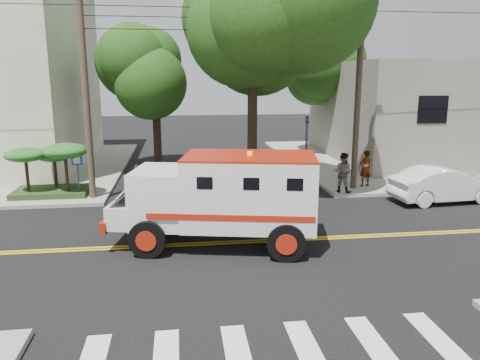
{
  "coord_description": "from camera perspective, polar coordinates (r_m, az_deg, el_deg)",
  "views": [
    {
      "loc": [
        -1.84,
        -14.4,
        5.37
      ],
      "look_at": [
        0.36,
        2.17,
        1.6
      ],
      "focal_mm": 35.0,
      "sensor_mm": 36.0,
      "label": 1
    }
  ],
  "objects": [
    {
      "name": "building_right",
      "position": [
        33.1,
        23.26,
        7.84
      ],
      "size": [
        14.0,
        12.0,
        6.0
      ],
      "primitive_type": "cube",
      "color": "slate",
      "rests_on": "sidewalk_ne"
    },
    {
      "name": "pedestrian_b",
      "position": [
        21.65,
        12.41,
        0.91
      ],
      "size": [
        1.12,
        1.09,
        1.81
      ],
      "primitive_type": "imported",
      "rotation": [
        0.0,
        0.0,
        2.45
      ],
      "color": "gray",
      "rests_on": "sidewalk_ne"
    },
    {
      "name": "tree_left",
      "position": [
        26.21,
        -9.67,
        13.31
      ],
      "size": [
        4.48,
        4.2,
        7.7
      ],
      "color": "black",
      "rests_on": "ground"
    },
    {
      "name": "pedestrian_a",
      "position": [
        23.05,
        15.03,
        1.38
      ],
      "size": [
        0.71,
        0.55,
        1.73
      ],
      "primitive_type": "imported",
      "rotation": [
        0.0,
        0.0,
        3.38
      ],
      "color": "gray",
      "rests_on": "sidewalk_ne"
    },
    {
      "name": "ground",
      "position": [
        15.48,
        -0.28,
        -7.59
      ],
      "size": [
        100.0,
        100.0,
        0.0
      ],
      "primitive_type": "plane",
      "color": "black",
      "rests_on": "ground"
    },
    {
      "name": "armored_truck",
      "position": [
        14.72,
        -2.09,
        -1.8
      ],
      "size": [
        6.83,
        3.65,
        2.96
      ],
      "rotation": [
        0.0,
        0.0,
        -0.2
      ],
      "color": "silver",
      "rests_on": "ground"
    },
    {
      "name": "parked_sedan",
      "position": [
        21.91,
        23.67,
        -0.51
      ],
      "size": [
        4.77,
        2.0,
        1.53
      ],
      "primitive_type": "imported",
      "rotation": [
        0.0,
        0.0,
        1.65
      ],
      "color": "white",
      "rests_on": "ground"
    },
    {
      "name": "tree_right",
      "position": [
        32.02,
        12.28,
        13.72
      ],
      "size": [
        4.8,
        4.5,
        8.2
      ],
      "color": "black",
      "rests_on": "ground"
    },
    {
      "name": "utility_pole_right",
      "position": [
        22.17,
        14.2,
        10.08
      ],
      "size": [
        0.28,
        0.28,
        9.0
      ],
      "primitive_type": "cylinder",
      "color": "#382D23",
      "rests_on": "ground"
    },
    {
      "name": "utility_pole_left",
      "position": [
        20.77,
        -18.27,
        9.68
      ],
      "size": [
        0.28,
        0.28,
        9.0
      ],
      "primitive_type": "cylinder",
      "color": "#382D23",
      "rests_on": "ground"
    },
    {
      "name": "palm_planter",
      "position": [
        22.08,
        -22.15,
        2.05
      ],
      "size": [
        3.52,
        2.63,
        2.36
      ],
      "color": "#1E3314",
      "rests_on": "sidewalk_nw"
    },
    {
      "name": "tree_main",
      "position": [
        21.04,
        2.94,
        17.68
      ],
      "size": [
        6.08,
        5.7,
        9.85
      ],
      "color": "black",
      "rests_on": "ground"
    },
    {
      "name": "accessibility_sign",
      "position": [
        21.41,
        -19.18,
        1.21
      ],
      "size": [
        0.45,
        0.1,
        2.02
      ],
      "color": "#3F3F42",
      "rests_on": "ground"
    },
    {
      "name": "traffic_signal",
      "position": [
        21.02,
        8.1,
        3.98
      ],
      "size": [
        0.15,
        0.18,
        3.6
      ],
      "color": "#3F3F42",
      "rests_on": "ground"
    },
    {
      "name": "sidewalk_ne",
      "position": [
        32.28,
        20.95,
        2.41
      ],
      "size": [
        17.0,
        17.0,
        0.15
      ],
      "primitive_type": "cube",
      "color": "gray",
      "rests_on": "ground"
    }
  ]
}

